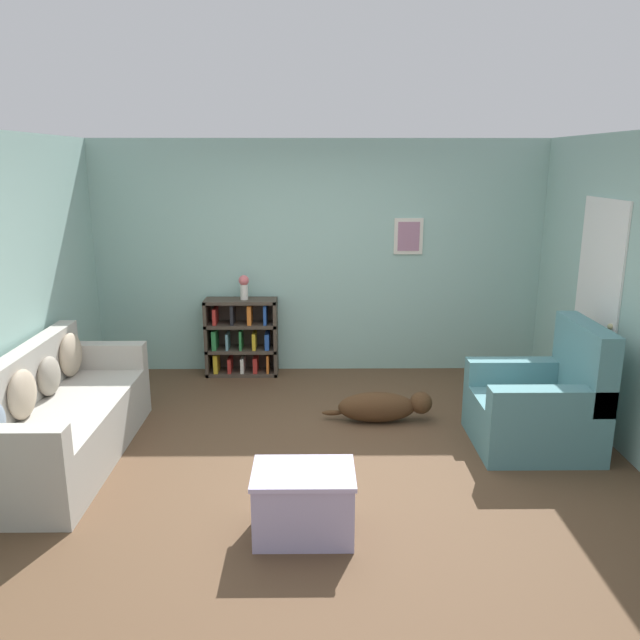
% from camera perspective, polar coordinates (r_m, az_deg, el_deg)
% --- Properties ---
extents(ground_plane, '(14.00, 14.00, 0.00)m').
position_cam_1_polar(ground_plane, '(5.29, 0.04, -12.18)').
color(ground_plane, brown).
extents(wall_back, '(5.60, 0.13, 2.60)m').
position_cam_1_polar(wall_back, '(7.06, -0.12, 5.70)').
color(wall_back, '#93BCB2').
rests_on(wall_back, ground_plane).
extents(couch, '(0.80, 2.07, 0.91)m').
position_cam_1_polar(couch, '(5.48, -22.77, -8.42)').
color(couch, '#ADA89E').
rests_on(couch, ground_plane).
extents(bookshelf, '(0.81, 0.30, 0.87)m').
position_cam_1_polar(bookshelf, '(7.10, -7.17, -1.62)').
color(bookshelf, '#42382D').
rests_on(bookshelf, ground_plane).
extents(recliner_chair, '(0.97, 0.91, 1.08)m').
position_cam_1_polar(recliner_chair, '(5.62, 19.60, -7.38)').
color(recliner_chair, slate).
rests_on(recliner_chair, ground_plane).
extents(coffee_table, '(0.66, 0.46, 0.45)m').
position_cam_1_polar(coffee_table, '(4.18, -1.51, -16.19)').
color(coffee_table, '#ADA3CC').
rests_on(coffee_table, ground_plane).
extents(dog, '(1.03, 0.26, 0.29)m').
position_cam_1_polar(dog, '(5.87, 5.75, -7.87)').
color(dog, '#472D19').
rests_on(dog, ground_plane).
extents(vase, '(0.11, 0.11, 0.27)m').
position_cam_1_polar(vase, '(6.94, -6.97, 3.13)').
color(vase, silver).
rests_on(vase, bookshelf).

